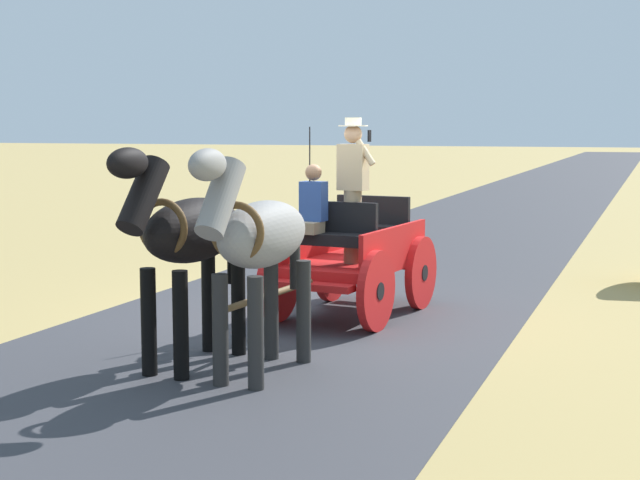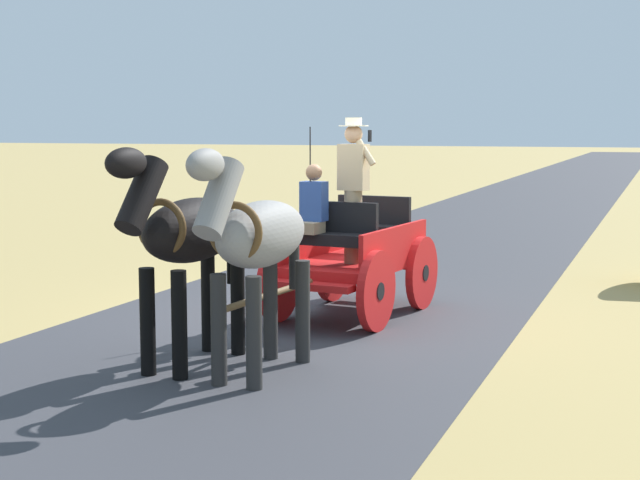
# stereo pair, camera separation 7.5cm
# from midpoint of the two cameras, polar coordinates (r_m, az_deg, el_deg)

# --- Properties ---
(ground_plane) EXTENTS (200.00, 200.00, 0.00)m
(ground_plane) POSITION_cam_midpoint_polar(r_m,az_deg,el_deg) (12.10, -0.31, -4.52)
(ground_plane) COLOR tan
(road_surface) EXTENTS (5.31, 160.00, 0.01)m
(road_surface) POSITION_cam_midpoint_polar(r_m,az_deg,el_deg) (12.10, -0.31, -4.50)
(road_surface) COLOR #38383D
(road_surface) RESTS_ON ground
(horse_drawn_carriage) EXTENTS (1.65, 4.52, 2.50)m
(horse_drawn_carriage) POSITION_cam_midpoint_polar(r_m,az_deg,el_deg) (11.87, 2.03, -0.75)
(horse_drawn_carriage) COLOR red
(horse_drawn_carriage) RESTS_ON ground
(horse_near_side) EXTENTS (0.63, 2.13, 2.21)m
(horse_near_side) POSITION_cam_midpoint_polar(r_m,az_deg,el_deg) (8.95, -3.60, 0.01)
(horse_near_side) COLOR gray
(horse_near_side) RESTS_ON ground
(horse_off_side) EXTENTS (0.69, 2.14, 2.21)m
(horse_off_side) POSITION_cam_midpoint_polar(r_m,az_deg,el_deg) (9.37, -7.81, 0.26)
(horse_off_side) COLOR black
(horse_off_side) RESTS_ON ground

